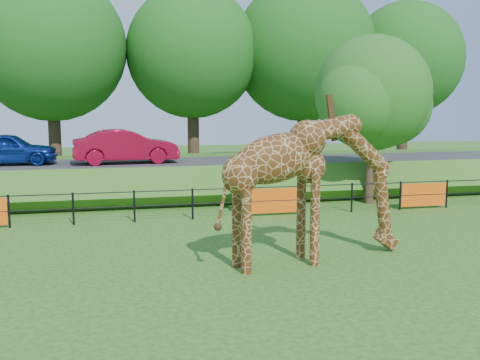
{
  "coord_description": "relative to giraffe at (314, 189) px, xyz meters",
  "views": [
    {
      "loc": [
        -2.48,
        -10.28,
        3.89
      ],
      "look_at": [
        0.63,
        3.3,
        2.0
      ],
      "focal_mm": 40.0,
      "sensor_mm": 36.0,
      "label": 1
    }
  ],
  "objects": [
    {
      "name": "perimeter_fence",
      "position": [
        -2.29,
        5.77,
        -1.32
      ],
      "size": [
        28.07,
        0.1,
        1.1
      ],
      "primitive_type": null,
      "color": "black",
      "rests_on": "ground"
    },
    {
      "name": "visitor",
      "position": [
        -0.37,
        6.59,
        -1.12
      ],
      "size": [
        0.59,
        0.43,
        1.51
      ],
      "primitive_type": "imported",
      "rotation": [
        0.0,
        0.0,
        3.26
      ],
      "color": "black",
      "rests_on": "ground"
    },
    {
      "name": "road",
      "position": [
        -2.29,
        11.77,
        -0.51
      ],
      "size": [
        40.0,
        5.0,
        0.12
      ],
      "primitive_type": "cube",
      "color": "#323235",
      "rests_on": "embankment"
    },
    {
      "name": "embankment",
      "position": [
        -2.29,
        13.27,
        -1.22
      ],
      "size": [
        40.0,
        9.0,
        1.3
      ],
      "primitive_type": "cube",
      "color": "#205715",
      "rests_on": "ground"
    },
    {
      "name": "car_red",
      "position": [
        -4.43,
        11.79,
        0.3
      ],
      "size": [
        4.71,
        1.98,
        1.51
      ],
      "primitive_type": "imported",
      "rotation": [
        0.0,
        0.0,
        1.66
      ],
      "color": "#A70B2B",
      "rests_on": "road"
    },
    {
      "name": "tree_east",
      "position": [
        5.31,
        7.4,
        2.41
      ],
      "size": [
        5.4,
        4.71,
        6.76
      ],
      "color": "#352217",
      "rests_on": "ground"
    },
    {
      "name": "giraffe",
      "position": [
        0.0,
        0.0,
        0.0
      ],
      "size": [
        5.33,
        1.89,
        3.75
      ],
      "primitive_type": null,
      "rotation": [
        0.0,
        0.0,
        0.18
      ],
      "color": "#522D11",
      "rests_on": "ground"
    },
    {
      "name": "car_blue",
      "position": [
        -9.46,
        12.27,
        0.25
      ],
      "size": [
        4.18,
        1.77,
        1.41
      ],
      "primitive_type": "imported",
      "rotation": [
        0.0,
        0.0,
        1.55
      ],
      "color": "navy",
      "rests_on": "road"
    },
    {
      "name": "bg_tree_line",
      "position": [
        -0.4,
        19.77,
        5.32
      ],
      "size": [
        37.3,
        8.8,
        11.82
      ],
      "color": "#352217",
      "rests_on": "ground"
    },
    {
      "name": "ground",
      "position": [
        -2.29,
        -2.23,
        -1.87
      ],
      "size": [
        90.0,
        90.0,
        0.0
      ],
      "primitive_type": "plane",
      "color": "#205715",
      "rests_on": "ground"
    }
  ]
}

